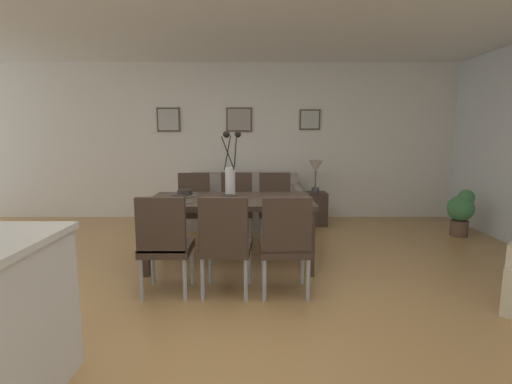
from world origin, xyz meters
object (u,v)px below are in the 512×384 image
bowl_near_right (185,192)px  table_lamp (316,169)px  sofa (244,207)px  side_table (315,209)px  centerpiece_vase (230,173)px  dining_chair_mid_right (275,204)px  dining_table (230,205)px  dining_chair_near_left (165,241)px  framed_picture_center (239,120)px  framed_picture_right (310,120)px  dining_chair_far_left (225,240)px  dining_chair_far_right (236,204)px  dining_chair_mid_left (285,241)px  potted_plant (461,210)px  framed_picture_left (168,120)px  bowl_far_left (229,198)px  dining_chair_near_right (193,204)px  bowl_near_left (177,198)px

bowl_near_right → table_lamp: bearing=42.2°
sofa → side_table: 1.13m
centerpiece_vase → bowl_near_right: (-0.54, 0.21, -0.24)m
dining_chair_mid_right → sofa: size_ratio=0.52×
dining_table → dining_chair_near_left: 1.02m
sofa → framed_picture_center: framed_picture_center is taller
framed_picture_center → framed_picture_right: bearing=0.0°
dining_chair_far_left → bowl_near_right: 1.23m
dining_chair_far_right → sofa: size_ratio=0.52×
centerpiece_vase → sofa: size_ratio=0.42×
dining_chair_far_right → framed_picture_center: framed_picture_center is taller
dining_chair_mid_left → potted_plant: (2.64, 2.00, -0.14)m
sofa → framed_picture_right: bearing=23.8°
bowl_near_right → table_lamp: table_lamp is taller
bowl_near_right → sofa: bearing=68.9°
dining_chair_far_left → framed_picture_left: framed_picture_left is taller
bowl_far_left → framed_picture_right: 2.94m
dining_chair_near_right → dining_chair_far_right: 0.58m
centerpiece_vase → bowl_near_right: 0.63m
dining_chair_mid_right → table_lamp: (0.68, 0.93, 0.38)m
dining_chair_near_right → dining_chair_mid_left: bearing=-57.4°
dining_table → dining_chair_far_left: size_ratio=1.96×
table_lamp → side_table: bearing=-90.0°
dining_chair_mid_left → framed_picture_center: framed_picture_center is taller
bowl_near_right → framed_picture_center: bearing=75.7°
sofa → table_lamp: (1.13, -0.04, 0.61)m
dining_chair_far_left → centerpiece_vase: (-0.01, 0.86, 0.51)m
dining_chair_far_right → dining_chair_mid_right: bearing=-1.8°
bowl_near_left → sofa: size_ratio=0.10×
side_table → dining_chair_far_left: bearing=-114.5°
dining_chair_far_right → framed_picture_center: 1.85m
bowl_near_left → potted_plant: bowl_near_left is taller
dining_chair_near_left → potted_plant: (3.72, 1.99, -0.14)m
bowl_near_right → sofa: size_ratio=0.10×
table_lamp → potted_plant: bearing=-18.9°
centerpiece_vase → framed_picture_center: 2.42m
bowl_far_left → dining_chair_mid_left: bearing=-50.5°
dining_chair_mid_left → potted_plant: 3.32m
table_lamp → bowl_far_left: bearing=-121.2°
side_table → bowl_far_left: bearing=-121.2°
dining_chair_near_right → dining_chair_mid_right: size_ratio=1.00×
dining_chair_mid_right → dining_chair_far_left: bearing=-107.1°
dining_table → bowl_far_left: bowl_far_left is taller
dining_chair_far_left → bowl_near_left: dining_chair_far_left is taller
dining_table → dining_chair_near_right: size_ratio=1.96×
sofa → framed_picture_right: framed_picture_right is taller
bowl_far_left → sofa: size_ratio=0.10×
side_table → dining_chair_mid_right: bearing=-126.1°
dining_chair_mid_left → side_table: size_ratio=1.77×
sofa → framed_picture_left: bearing=159.3°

